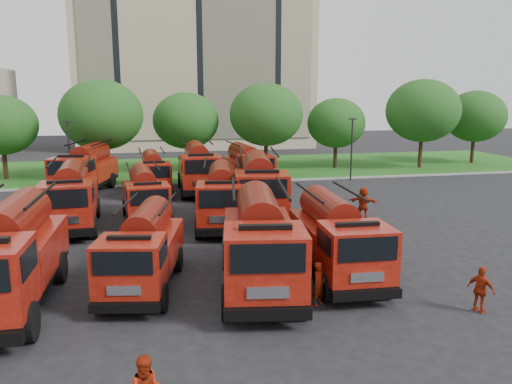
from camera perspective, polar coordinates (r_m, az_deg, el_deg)
ground at (r=22.69m, az=-0.95°, el=-6.96°), size 140.00×140.00×0.00m
lawn at (r=47.87m, az=-6.83°, el=2.69°), size 70.00×16.00×0.12m
curb at (r=39.91m, az=-5.80°, el=1.03°), size 70.00×0.30×0.14m
apartment_building at (r=69.60m, az=-7.03°, el=15.58°), size 30.00×14.18×25.00m
tree_1 at (r=45.84m, az=-27.10°, el=6.82°), size 5.71×5.71×6.98m
tree_2 at (r=42.90m, az=-17.27°, el=8.40°), size 6.72×6.72×8.22m
tree_3 at (r=45.35m, az=-8.01°, el=8.06°), size 5.88×5.88×7.19m
tree_4 at (r=44.86m, az=1.17°, el=8.82°), size 6.55×6.55×8.01m
tree_5 at (r=47.90m, az=9.16°, el=7.79°), size 5.46×5.46×6.68m
tree_6 at (r=49.94m, az=18.54°, el=8.80°), size 6.89×6.89×8.42m
tree_7 at (r=55.43m, az=23.77°, el=7.92°), size 6.05×6.05×7.39m
lamp_post_0 at (r=39.07m, az=-20.55°, el=4.34°), size 0.60×0.25×5.11m
lamp_post_1 at (r=41.81m, az=10.88°, el=5.26°), size 0.60×0.25×5.11m
fire_truck_0 at (r=18.67m, az=-26.52°, el=-6.56°), size 2.91×7.70×3.48m
fire_truck_1 at (r=18.96m, az=-12.72°, el=-6.34°), size 3.30×6.61×2.88m
fire_truck_2 at (r=18.35m, az=0.47°, el=-5.72°), size 3.69×7.85×3.44m
fire_truck_3 at (r=19.79m, az=9.12°, el=-5.12°), size 2.77×6.91×3.10m
fire_truck_4 at (r=28.35m, az=-20.40°, el=-0.47°), size 3.08×7.50×3.35m
fire_truck_5 at (r=28.60m, az=-12.58°, el=-0.39°), size 2.80×6.56×2.91m
fire_truck_6 at (r=27.00m, az=-3.94°, el=-0.46°), size 3.40×7.38×3.24m
fire_truck_7 at (r=28.45m, az=0.31°, el=0.56°), size 3.88×8.28×3.62m
fire_truck_8 at (r=37.96m, az=-18.89°, el=2.50°), size 4.24×7.95×3.44m
fire_truck_9 at (r=36.58m, az=-11.72°, el=2.16°), size 2.63×6.55×2.93m
fire_truck_10 at (r=36.58m, az=-6.62°, el=2.75°), size 2.90×7.69×3.48m
fire_truck_11 at (r=38.37m, az=-1.01°, el=2.99°), size 3.08×7.19×3.19m
firefighter_0 at (r=17.54m, az=7.17°, el=-12.66°), size 0.68×0.65×1.51m
firefighter_2 at (r=18.40m, az=24.12°, el=-12.43°), size 0.90×1.05×1.56m
firefighter_3 at (r=21.97m, az=14.54°, el=-7.95°), size 1.05×0.58×1.58m
firefighter_4 at (r=26.18m, az=-22.01°, el=-5.32°), size 0.94×1.04×1.77m
firefighter_5 at (r=29.49m, az=12.08°, el=-2.93°), size 1.85×1.48×1.84m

